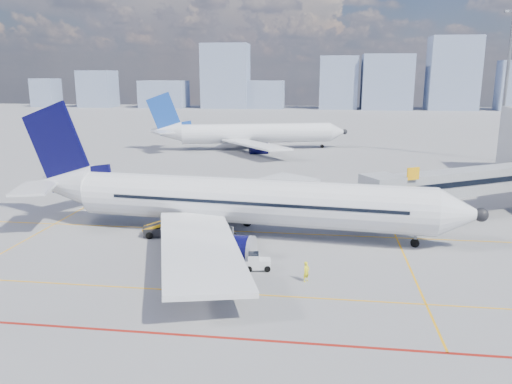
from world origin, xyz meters
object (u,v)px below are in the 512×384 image
at_px(baggage_tug, 257,262).
at_px(second_aircraft, 249,134).
at_px(main_aircraft, 232,201).
at_px(belt_loader, 171,228).
at_px(cargo_dolly, 195,263).
at_px(ramp_worker, 306,272).

bearing_deg(baggage_tug, second_aircraft, 90.74).
distance_m(main_aircraft, belt_loader, 6.27).
distance_m(cargo_dolly, ramp_worker, 8.34).
bearing_deg(ramp_worker, second_aircraft, 53.10).
bearing_deg(second_aircraft, belt_loader, -104.41).
relative_size(main_aircraft, ramp_worker, 29.03).
bearing_deg(ramp_worker, main_aircraft, 76.39).
distance_m(baggage_tug, belt_loader, 11.68).
distance_m(second_aircraft, belt_loader, 56.44).
xyz_separation_m(cargo_dolly, ramp_worker, (8.34, 0.17, -0.28)).
bearing_deg(baggage_tug, ramp_worker, -32.74).
xyz_separation_m(main_aircraft, second_aircraft, (-6.52, 55.01, 0.01)).
bearing_deg(main_aircraft, second_aircraft, 102.50).
distance_m(baggage_tug, cargo_dolly, 4.86).
height_order(cargo_dolly, belt_loader, belt_loader).
xyz_separation_m(main_aircraft, ramp_worker, (7.42, -10.48, -2.45)).
relative_size(main_aircraft, cargo_dolly, 11.92).
height_order(second_aircraft, cargo_dolly, second_aircraft).
bearing_deg(belt_loader, baggage_tug, -51.91).
bearing_deg(baggage_tug, cargo_dolly, -164.53).
bearing_deg(cargo_dolly, belt_loader, 105.26).
xyz_separation_m(belt_loader, ramp_worker, (13.00, -9.11, 0.05)).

